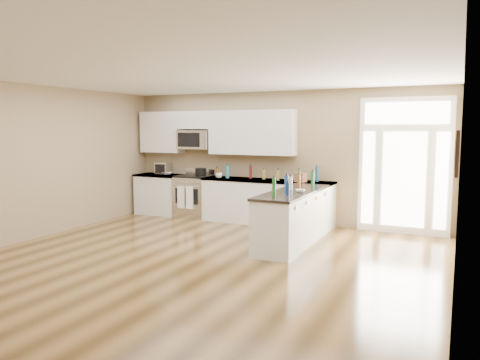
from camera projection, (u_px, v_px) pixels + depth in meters
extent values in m
plane|color=#462F13|center=(178.00, 273.00, 6.54)|extent=(8.00, 8.00, 0.00)
plane|color=#947F5E|center=(279.00, 157.00, 9.98)|extent=(7.00, 0.00, 7.00)
plane|color=#947F5E|center=(1.00, 165.00, 7.88)|extent=(0.00, 8.00, 8.00)
plane|color=#947F5E|center=(458.00, 187.00, 4.90)|extent=(0.00, 8.00, 8.00)
plane|color=white|center=(175.00, 69.00, 6.24)|extent=(8.00, 8.00, 0.00)
cube|color=silver|center=(160.00, 195.00, 11.03)|extent=(1.06, 0.62, 0.90)
cube|color=black|center=(160.00, 212.00, 11.07)|extent=(1.02, 0.52, 0.10)
cube|color=black|center=(160.00, 175.00, 10.98)|extent=(1.10, 0.66, 0.04)
cube|color=silver|center=(267.00, 203.00, 9.88)|extent=(2.81, 0.62, 0.90)
cube|color=black|center=(267.00, 221.00, 9.92)|extent=(2.77, 0.52, 0.10)
cube|color=black|center=(267.00, 181.00, 9.82)|extent=(2.85, 0.66, 0.04)
cube|color=silver|center=(293.00, 219.00, 8.11)|extent=(0.65, 2.28, 0.90)
cube|color=black|center=(293.00, 241.00, 8.16)|extent=(0.61, 2.18, 0.10)
cube|color=black|center=(293.00, 192.00, 8.06)|extent=(0.69, 2.32, 0.04)
cube|color=silver|center=(162.00, 132.00, 11.00)|extent=(1.04, 0.33, 0.95)
cube|color=silver|center=(252.00, 133.00, 10.02)|extent=(1.94, 0.33, 0.95)
cube|color=silver|center=(196.00, 120.00, 10.58)|extent=(0.82, 0.33, 0.40)
cube|color=silver|center=(195.00, 140.00, 10.59)|extent=(0.78, 0.40, 0.42)
cube|color=black|center=(188.00, 140.00, 10.43)|extent=(0.56, 0.01, 0.32)
cube|color=white|center=(404.00, 166.00, 8.87)|extent=(1.70, 0.08, 2.60)
cube|color=white|center=(404.00, 179.00, 8.86)|extent=(0.78, 0.02, 1.80)
cube|color=white|center=(368.00, 178.00, 9.14)|extent=(0.22, 0.02, 1.80)
cube|color=white|center=(441.00, 181.00, 8.58)|extent=(0.22, 0.02, 1.80)
cube|color=white|center=(406.00, 113.00, 8.72)|extent=(1.50, 0.02, 0.40)
cube|color=black|center=(458.00, 150.00, 6.86)|extent=(0.04, 0.58, 0.58)
cube|color=brown|center=(456.00, 150.00, 6.87)|extent=(0.01, 0.46, 0.46)
cube|color=black|center=(457.00, 153.00, 5.96)|extent=(0.04, 0.58, 0.58)
cube|color=brown|center=(455.00, 153.00, 5.97)|extent=(0.01, 0.46, 0.46)
cube|color=silver|center=(194.00, 197.00, 10.63)|extent=(0.77, 0.63, 0.92)
cube|color=black|center=(194.00, 176.00, 10.58)|extent=(0.77, 0.60, 0.03)
cube|color=silver|center=(200.00, 172.00, 10.84)|extent=(0.77, 0.04, 0.14)
cube|color=black|center=(186.00, 196.00, 10.34)|extent=(0.58, 0.01, 0.34)
cylinder|color=silver|center=(186.00, 186.00, 10.29)|extent=(0.70, 0.02, 0.02)
cube|color=white|center=(181.00, 197.00, 10.36)|extent=(0.18, 0.02, 0.50)
cube|color=white|center=(189.00, 198.00, 10.27)|extent=(0.18, 0.02, 0.50)
cylinder|color=black|center=(201.00, 172.00, 10.45)|extent=(0.32, 0.32, 0.20)
cube|color=silver|center=(163.00, 168.00, 11.04)|extent=(0.33, 0.26, 0.27)
cube|color=brown|center=(300.00, 177.00, 9.41)|extent=(0.26, 0.22, 0.18)
imported|color=white|center=(167.00, 174.00, 10.90)|extent=(0.24, 0.24, 0.05)
imported|color=white|center=(301.00, 191.00, 7.89)|extent=(0.17, 0.17, 0.05)
imported|color=white|center=(219.00, 175.00, 10.17)|extent=(0.18, 0.18, 0.11)
cylinder|color=#19591E|center=(274.00, 188.00, 7.30)|extent=(0.06, 0.06, 0.30)
cylinder|color=navy|center=(317.00, 174.00, 9.44)|extent=(0.06, 0.06, 0.31)
cylinder|color=brown|center=(217.00, 173.00, 10.24)|extent=(0.07, 0.07, 0.21)
cylinder|color=olive|center=(264.00, 174.00, 9.91)|extent=(0.07, 0.07, 0.21)
cylinder|color=#26727F|center=(227.00, 172.00, 10.13)|extent=(0.08, 0.08, 0.28)
cylinder|color=#591919|center=(251.00, 172.00, 10.01)|extent=(0.06, 0.06, 0.28)
cylinder|color=#B2B2B7|center=(291.00, 183.00, 8.18)|extent=(0.06, 0.06, 0.23)
cylinder|color=navy|center=(288.00, 189.00, 7.53)|extent=(0.07, 0.07, 0.20)
cylinder|color=#3F7226|center=(299.00, 176.00, 9.51)|extent=(0.06, 0.06, 0.24)
cylinder|color=#19591E|center=(313.00, 179.00, 8.68)|extent=(0.06, 0.06, 0.28)
cylinder|color=navy|center=(287.00, 184.00, 7.90)|extent=(0.07, 0.07, 0.28)
cylinder|color=brown|center=(299.00, 181.00, 8.48)|extent=(0.06, 0.06, 0.24)
cylinder|color=olive|center=(278.00, 175.00, 9.69)|extent=(0.07, 0.07, 0.21)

